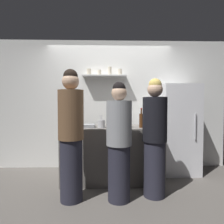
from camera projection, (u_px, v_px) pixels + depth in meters
name	position (u px, v px, depth m)	size (l,w,h in m)	color
ground_plane	(111.00, 192.00, 2.91)	(5.28, 5.28, 0.00)	#59544F
back_wall_assembly	(110.00, 104.00, 4.11)	(4.80, 0.32, 2.60)	white
refrigerator	(178.00, 129.00, 3.77)	(0.67, 0.67, 1.67)	white
counter	(112.00, 153.00, 3.39)	(1.65, 0.72, 0.92)	#66605B
baking_pan	(85.00, 126.00, 3.27)	(0.34, 0.24, 0.05)	gray
utensil_holder	(101.00, 124.00, 3.22)	(0.12, 0.12, 0.21)	#B2B2B7
wine_bottle_pale_glass	(154.00, 121.00, 3.12)	(0.07, 0.07, 0.31)	#B2BFB2
wine_bottle_dark_glass	(155.00, 119.00, 3.47)	(0.07, 0.07, 0.33)	black
wine_bottle_amber_glass	(141.00, 120.00, 3.22)	(0.07, 0.07, 0.32)	#472814
wine_bottle_green_glass	(110.00, 120.00, 3.35)	(0.07, 0.07, 0.30)	#19471E
water_bottle_plastic	(127.00, 121.00, 3.24)	(0.08, 0.08, 0.24)	silver
person_brown_jacket	(71.00, 136.00, 2.64)	(0.34, 0.34, 1.77)	#262633
person_blonde	(155.00, 139.00, 2.77)	(0.34, 0.34, 1.66)	#262633
person_grey_hoodie	(119.00, 143.00, 2.65)	(0.34, 0.34, 1.60)	#262633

